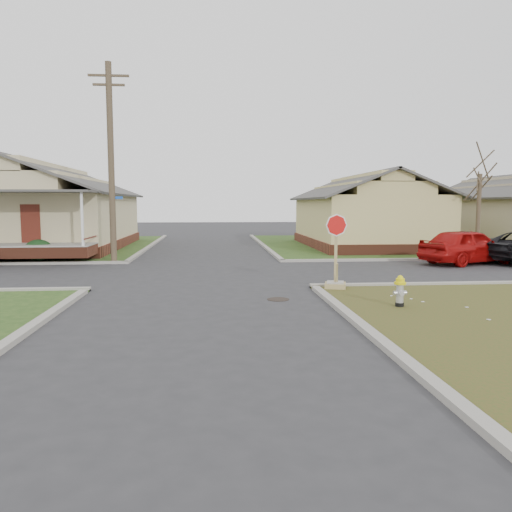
{
  "coord_description": "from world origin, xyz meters",
  "views": [
    {
      "loc": [
        0.34,
        -14.44,
        2.73
      ],
      "look_at": [
        1.69,
        1.0,
        1.1
      ],
      "focal_mm": 35.0,
      "sensor_mm": 36.0,
      "label": 1
    }
  ],
  "objects": [
    {
      "name": "curbs",
      "position": [
        0.0,
        5.0,
        0.0
      ],
      "size": [
        80.0,
        40.0,
        0.12
      ],
      "primitive_type": null,
      "color": "gray",
      "rests_on": "ground"
    },
    {
      "name": "utility_pole",
      "position": [
        -4.2,
        8.9,
        4.66
      ],
      "size": [
        1.8,
        0.28,
        9.0
      ],
      "color": "#483A2A",
      "rests_on": "ground"
    },
    {
      "name": "hedge_right",
      "position": [
        -7.73,
        9.45,
        0.57
      ],
      "size": [
        1.37,
        1.13,
        1.05
      ],
      "primitive_type": "ellipsoid",
      "color": "black",
      "rests_on": "verge_far_left"
    },
    {
      "name": "corner_house",
      "position": [
        -10.0,
        16.68,
        2.28
      ],
      "size": [
        10.1,
        15.5,
        5.3
      ],
      "color": "brown",
      "rests_on": "ground"
    },
    {
      "name": "red_sedan",
      "position": [
        11.89,
        7.22,
        0.8
      ],
      "size": [
        5.08,
        3.5,
        1.61
      ],
      "primitive_type": "imported",
      "rotation": [
        0.0,
        0.0,
        1.95
      ],
      "color": "#AA0D0C",
      "rests_on": "ground"
    },
    {
      "name": "side_house_yellow",
      "position": [
        10.0,
        16.5,
        2.19
      ],
      "size": [
        7.6,
        11.6,
        4.7
      ],
      "color": "brown",
      "rests_on": "ground"
    },
    {
      "name": "ground",
      "position": [
        0.0,
        0.0,
        0.0
      ],
      "size": [
        120.0,
        120.0,
        0.0
      ],
      "primitive_type": "plane",
      "color": "#2C2C2E",
      "rests_on": "ground"
    },
    {
      "name": "fire_hydrant",
      "position": [
        5.21,
        -1.96,
        0.5
      ],
      "size": [
        0.31,
        0.31,
        0.82
      ],
      "rotation": [
        0.0,
        0.0,
        0.03
      ],
      "color": "black",
      "rests_on": "ground"
    },
    {
      "name": "tree_mid_right",
      "position": [
        14.0,
        10.2,
        2.15
      ],
      "size": [
        0.22,
        0.22,
        4.2
      ],
      "primitive_type": "cylinder",
      "color": "#483A2A",
      "rests_on": "verge_far_right"
    },
    {
      "name": "manhole",
      "position": [
        2.2,
        -0.5,
        0.01
      ],
      "size": [
        0.64,
        0.64,
        0.01
      ],
      "primitive_type": "cylinder",
      "color": "black",
      "rests_on": "ground"
    },
    {
      "name": "stop_sign",
      "position": [
        4.24,
        1.01,
        0.56
      ],
      "size": [
        0.67,
        0.65,
        2.37
      ],
      "rotation": [
        0.0,
        0.0,
        -0.26
      ],
      "color": "#A19057",
      "rests_on": "ground"
    }
  ]
}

